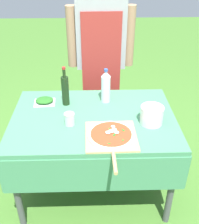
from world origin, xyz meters
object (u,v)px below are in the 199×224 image
(prep_table, at_px, (93,127))
(mixing_tub, at_px, (152,115))
(water_bottle, at_px, (106,86))
(herb_container, at_px, (44,101))
(oil_bottle, at_px, (65,90))
(sauce_jar, at_px, (70,120))
(person_cook, at_px, (101,51))
(pizza_on_peel, at_px, (111,136))

(prep_table, relative_size, mixing_tub, 7.60)
(water_bottle, bearing_deg, herb_container, -178.04)
(oil_bottle, xyz_separation_m, water_bottle, (0.31, 0.04, 0.01))
(water_bottle, xyz_separation_m, mixing_tub, (0.31, -0.32, -0.07))
(prep_table, height_order, sauce_jar, sauce_jar)
(herb_container, relative_size, sauce_jar, 1.95)
(prep_table, height_order, mixing_tub, mixing_tub)
(prep_table, distance_m, mixing_tub, 0.45)
(water_bottle, bearing_deg, oil_bottle, -173.03)
(person_cook, xyz_separation_m, herb_container, (-0.47, -0.54, -0.21))
(water_bottle, bearing_deg, pizza_on_peel, -88.42)
(person_cook, bearing_deg, oil_bottle, 61.86)
(pizza_on_peel, height_order, mixing_tub, mixing_tub)
(prep_table, height_order, water_bottle, water_bottle)
(water_bottle, bearing_deg, prep_table, -113.81)
(person_cook, bearing_deg, prep_table, 83.19)
(prep_table, relative_size, water_bottle, 4.40)
(prep_table, height_order, person_cook, person_cook)
(person_cook, bearing_deg, mixing_tub, 110.45)
(herb_container, xyz_separation_m, mixing_tub, (0.79, -0.31, 0.04))
(sauce_jar, bearing_deg, water_bottle, 50.31)
(oil_bottle, distance_m, sauce_jar, 0.30)
(prep_table, bearing_deg, mixing_tub, -12.62)
(mixing_tub, relative_size, sauce_jar, 1.80)
(pizza_on_peel, bearing_deg, prep_table, 113.31)
(pizza_on_peel, bearing_deg, sauce_jar, 149.02)
(oil_bottle, bearing_deg, person_cook, 62.60)
(mixing_tub, bearing_deg, person_cook, 111.20)
(mixing_tub, distance_m, sauce_jar, 0.58)
(sauce_jar, bearing_deg, prep_table, 29.19)
(person_cook, distance_m, oil_bottle, 0.65)
(person_cook, distance_m, water_bottle, 0.54)
(pizza_on_peel, distance_m, mixing_tub, 0.34)
(pizza_on_peel, bearing_deg, mixing_tub, 28.59)
(prep_table, distance_m, sauce_jar, 0.23)
(pizza_on_peel, bearing_deg, water_bottle, 90.80)
(pizza_on_peel, height_order, sauce_jar, sauce_jar)
(person_cook, xyz_separation_m, sauce_jar, (-0.25, -0.85, -0.19))
(pizza_on_peel, height_order, oil_bottle, oil_bottle)
(oil_bottle, relative_size, mixing_tub, 1.95)
(person_cook, xyz_separation_m, water_bottle, (0.02, -0.53, -0.10))
(prep_table, distance_m, oil_bottle, 0.36)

